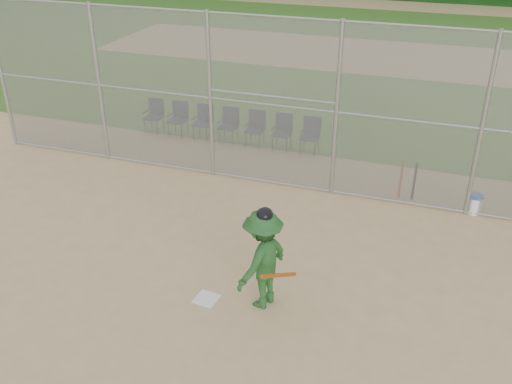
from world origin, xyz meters
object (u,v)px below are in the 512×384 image
(batter_at_plate, at_px, (263,259))
(water_cooler, at_px, (474,204))
(chair_0, at_px, (153,116))
(home_plate, at_px, (207,299))

(batter_at_plate, distance_m, water_cooler, 5.68)
(chair_0, bearing_deg, water_cooler, -12.35)
(batter_at_plate, bearing_deg, water_cooler, 52.86)
(batter_at_plate, relative_size, chair_0, 1.96)
(batter_at_plate, height_order, water_cooler, batter_at_plate)
(home_plate, bearing_deg, chair_0, 124.36)
(home_plate, relative_size, batter_at_plate, 0.21)
(home_plate, distance_m, batter_at_plate, 1.33)
(batter_at_plate, xyz_separation_m, water_cooler, (3.40, 4.49, -0.69))
(water_cooler, bearing_deg, batter_at_plate, -127.14)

